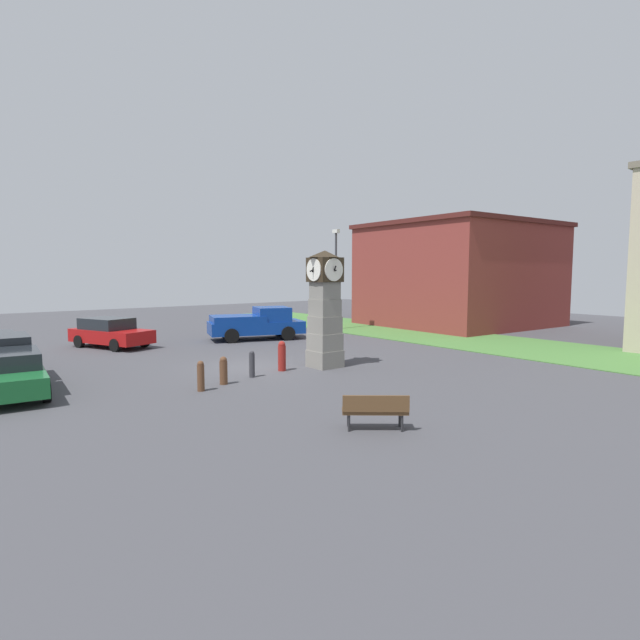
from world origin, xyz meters
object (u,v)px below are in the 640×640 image
at_px(bollard_end_row, 282,356).
at_px(car_near_tower, 3,359).
at_px(bench, 375,409).
at_px(street_lamp_near_road, 336,272).
at_px(car_by_building, 9,373).
at_px(bollard_far_row, 252,364).
at_px(bollard_mid_row, 224,370).
at_px(bollard_near_tower, 201,376).
at_px(car_end_of_row, 110,332).
at_px(clock_tower, 325,309).
at_px(pickup_truck, 257,323).

relative_size(bollard_end_row, car_near_tower, 0.28).
height_order(bench, street_lamp_near_road, street_lamp_near_road).
xyz_separation_m(car_by_building, street_lamp_near_road, (-7.72, 19.64, 3.13)).
height_order(bollard_far_row, bollard_end_row, bollard_end_row).
distance_m(bollard_mid_row, bollard_end_row, 3.00).
bearing_deg(car_near_tower, bench, 28.55).
relative_size(bollard_near_tower, bollard_far_row, 1.01).
bearing_deg(car_near_tower, bollard_far_row, 57.23).
bearing_deg(street_lamp_near_road, car_end_of_row, -94.17).
height_order(bollard_end_row, bench, bollard_end_row).
height_order(car_by_building, car_end_of_row, car_end_of_row).
bearing_deg(car_by_building, bench, 34.81).
distance_m(clock_tower, car_end_of_row, 12.36).
xyz_separation_m(clock_tower, car_by_building, (-2.29, -10.71, -1.65)).
bearing_deg(car_by_building, bollard_mid_row, 66.40).
height_order(bollard_near_tower, pickup_truck, pickup_truck).
distance_m(car_end_of_row, bench, 18.24).
distance_m(bollard_far_row, car_end_of_row, 11.14).
bearing_deg(car_near_tower, car_end_of_row, 139.71).
bearing_deg(car_end_of_row, car_near_tower, -40.29).
bearing_deg(bollard_near_tower, car_end_of_row, 177.88).
distance_m(bollard_end_row, bench, 7.92).
height_order(bollard_near_tower, bollard_far_row, bollard_near_tower).
height_order(clock_tower, bollard_near_tower, clock_tower).
distance_m(bollard_near_tower, bollard_end_row, 4.12).
bearing_deg(bollard_end_row, bench, -17.11).
height_order(car_end_of_row, pickup_truck, pickup_truck).
bearing_deg(car_end_of_row, clock_tower, 25.71).
xyz_separation_m(bollard_near_tower, bollard_far_row, (-0.86, 2.40, -0.00)).
distance_m(bollard_mid_row, car_by_building, 6.54).
bearing_deg(bench, pickup_truck, 158.62).
distance_m(pickup_truck, street_lamp_near_road, 7.41).
xyz_separation_m(bollard_far_row, street_lamp_near_road, (-9.92, 12.28, 3.34)).
xyz_separation_m(car_end_of_row, pickup_truck, (2.02, 7.51, 0.16)).
relative_size(bollard_end_row, car_end_of_row, 0.24).
bearing_deg(pickup_truck, bollard_mid_row, -36.44).
bearing_deg(bollard_mid_row, clock_tower, 94.01).
distance_m(car_by_building, street_lamp_near_road, 21.33).
distance_m(bollard_near_tower, bollard_far_row, 2.55).
bearing_deg(bollard_far_row, car_by_building, -106.67).
height_order(clock_tower, car_by_building, clock_tower).
bearing_deg(car_by_building, pickup_truck, 117.57).
relative_size(clock_tower, bench, 2.98).
distance_m(bollard_end_row, car_end_of_row, 11.19).
relative_size(clock_tower, bollard_mid_row, 4.86).
bearing_deg(car_near_tower, bollard_near_tower, 41.36).
bearing_deg(bench, clock_tower, 149.92).
relative_size(car_end_of_row, bench, 3.05).
height_order(clock_tower, pickup_truck, clock_tower).
bearing_deg(bollard_far_row, bollard_mid_row, -73.05).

